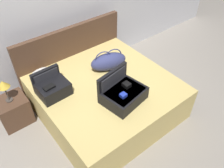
{
  "coord_description": "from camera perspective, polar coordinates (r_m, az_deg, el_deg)",
  "views": [
    {
      "loc": [
        -1.51,
        -1.66,
        2.86
      ],
      "look_at": [
        0.0,
        0.26,
        0.67
      ],
      "focal_mm": 37.12,
      "sensor_mm": 36.0,
      "label": 1
    }
  ],
  "objects": [
    {
      "name": "back_wall",
      "position": [
        3.96,
        -13.2,
        17.62
      ],
      "size": [
        8.0,
        0.1,
        2.6
      ],
      "primitive_type": "cube",
      "color": "silver",
      "rests_on": "ground"
    },
    {
      "name": "duffel_bag",
      "position": [
        3.64,
        -0.87,
        5.59
      ],
      "size": [
        0.63,
        0.41,
        0.34
      ],
      "rotation": [
        0.0,
        0.0,
        -0.26
      ],
      "color": "navy",
      "rests_on": "bed"
    },
    {
      "name": "bed",
      "position": [
        3.63,
        -1.38,
        -3.35
      ],
      "size": [
        1.91,
        1.88,
        0.57
      ],
      "primitive_type": "cube",
      "color": "tan",
      "rests_on": "ground"
    },
    {
      "name": "pillow_near_headboard",
      "position": [
        3.65,
        -16.62,
        2.36
      ],
      "size": [
        0.4,
        0.29,
        0.14
      ],
      "primitive_type": "ellipsoid",
      "rotation": [
        0.0,
        0.0,
        -0.07
      ],
      "color": "white",
      "rests_on": "bed"
    },
    {
      "name": "table_lamp",
      "position": [
        3.48,
        -25.23,
        -0.3
      ],
      "size": [
        0.16,
        0.16,
        0.37
      ],
      "color": "#3F3833",
      "rests_on": "nightstand"
    },
    {
      "name": "hard_case_large",
      "position": [
        3.12,
        2.68,
        -2.3
      ],
      "size": [
        0.61,
        0.53,
        0.41
      ],
      "rotation": [
        0.0,
        0.0,
        0.17
      ],
      "color": "black",
      "rests_on": "bed"
    },
    {
      "name": "headboard",
      "position": [
        4.11,
        -9.8,
        6.88
      ],
      "size": [
        1.95,
        0.08,
        1.08
      ],
      "primitive_type": "cube",
      "color": "#4C3323",
      "rests_on": "ground"
    },
    {
      "name": "ground_plane",
      "position": [
        3.64,
        2.57,
        -10.03
      ],
      "size": [
        12.0,
        12.0,
        0.0
      ],
      "primitive_type": "plane",
      "color": "gray"
    },
    {
      "name": "nightstand",
      "position": [
        3.82,
        -23.0,
        -6.07
      ],
      "size": [
        0.44,
        0.4,
        0.45
      ],
      "primitive_type": "cube",
      "color": "#4C3323",
      "rests_on": "ground"
    },
    {
      "name": "hard_case_medium",
      "position": [
        3.32,
        -14.48,
        -0.73
      ],
      "size": [
        0.43,
        0.39,
        0.33
      ],
      "rotation": [
        0.0,
        0.0,
        0.03
      ],
      "color": "black",
      "rests_on": "bed"
    }
  ]
}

